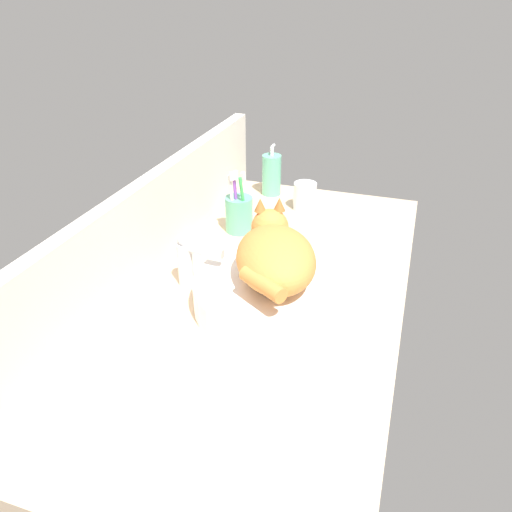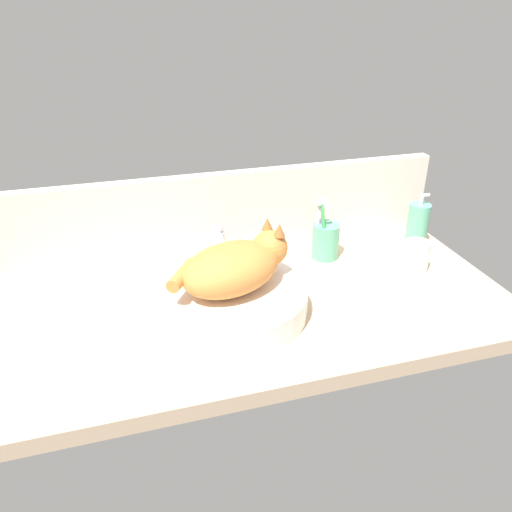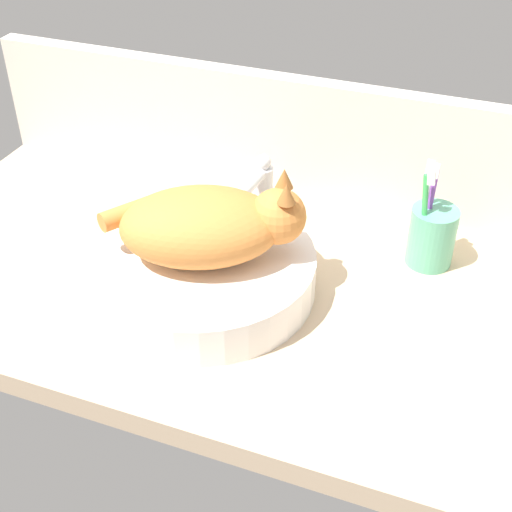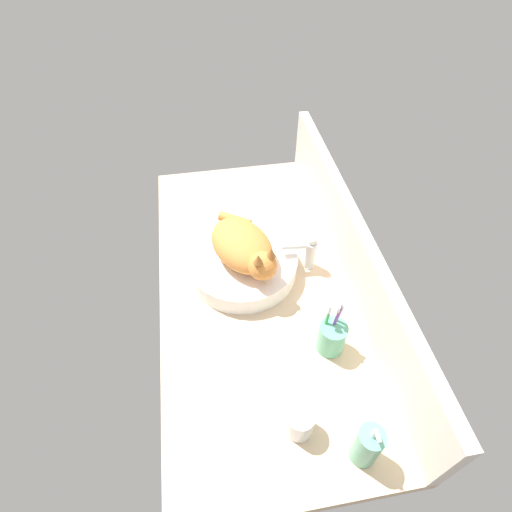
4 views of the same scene
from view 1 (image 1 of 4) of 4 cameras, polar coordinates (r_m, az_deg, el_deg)
The scene contains 8 objects.
ground_plane at distance 120.42cm, azimuth 1.27°, elevation -4.40°, with size 129.59×63.42×4.00cm, color #D1B28E.
backsplash_panel at distance 124.27cm, azimuth -11.97°, elevation 3.47°, with size 129.59×3.60×23.82cm, color silver.
sink_basin at distance 111.19cm, azimuth 2.18°, elevation -4.26°, with size 36.25×36.25×6.83cm, color white.
cat at distance 107.52cm, azimuth 2.15°, elevation 0.20°, with size 30.90×25.45×14.00cm.
faucet at distance 117.30cm, azimuth -7.65°, elevation -0.33°, with size 3.73×11.86×13.60cm.
soap_dispenser at distance 168.18cm, azimuth 1.79°, elevation 9.26°, with size 6.30×6.30×16.78cm.
toothbrush_cup at distance 143.01cm, azimuth -1.95°, elevation 4.89°, with size 7.87×7.87×18.68cm.
water_glass at distance 158.47cm, azimuth 5.59°, elevation 6.65°, with size 7.15×7.15×8.67cm.
Camera 1 is at (-95.48, -28.93, 65.44)cm, focal length 35.00 mm.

